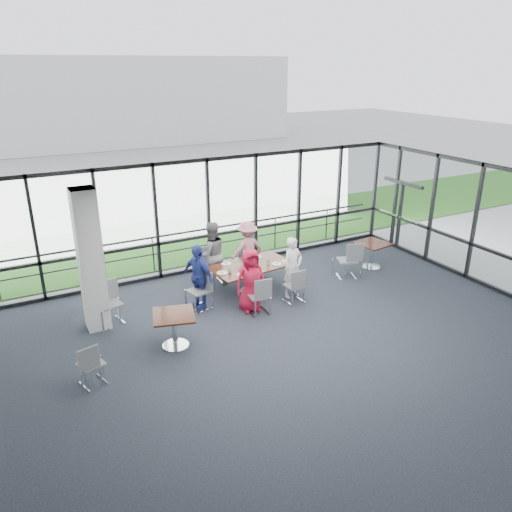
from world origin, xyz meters
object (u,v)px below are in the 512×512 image
chair_spare_la (91,364)px  chair_spare_lb (110,304)px  diner_near_left (251,280)px  diner_near_right (293,268)px  main_table (251,269)px  chair_main_fl (212,266)px  structural_column (91,261)px  chair_main_nr (294,286)px  diner_far_right (247,249)px  chair_spare_r (347,260)px  chair_main_end (199,291)px  chair_main_fr (247,260)px  side_table_left (174,320)px  diner_far_left (211,254)px  diner_end (198,276)px  side_table_right (372,247)px  chair_main_nl (258,296)px

chair_spare_la → chair_spare_lb: 2.33m
diner_near_left → diner_near_right: 1.30m
main_table → chair_main_fl: (-0.64, 1.01, -0.16)m
structural_column → chair_main_nr: (4.58, -1.02, -1.16)m
diner_far_right → chair_spare_r: diner_far_right is taller
diner_far_right → chair_spare_la: 5.80m
chair_main_end → chair_spare_la: (-2.88, -1.90, -0.05)m
chair_main_fl → chair_main_end: bearing=57.1°
chair_main_fl → chair_main_fr: chair_main_fl is taller
side_table_left → diner_near_left: 2.28m
side_table_left → chair_main_fl: size_ratio=1.09×
diner_far_right → chair_main_end: size_ratio=1.66×
side_table_left → chair_spare_lb: (-0.96, 1.63, -0.15)m
diner_near_left → chair_main_fr: 2.22m
main_table → chair_spare_r: (2.78, -0.43, -0.14)m
diner_near_left → chair_main_nr: size_ratio=1.77×
diner_far_left → chair_main_end: size_ratio=1.84×
diner_far_left → chair_spare_la: bearing=41.8°
main_table → chair_spare_la: 4.94m
main_table → chair_main_fl: size_ratio=2.34×
side_table_left → chair_spare_lb: bearing=120.4°
side_table_left → diner_near_left: (2.16, 0.72, 0.15)m
diner_near_right → chair_spare_la: diner_near_right is taller
diner_end → chair_main_fr: size_ratio=1.94×
chair_main_nr → chair_main_fl: bearing=119.3°
side_table_right → diner_near_right: diner_near_right is taller
side_table_left → chair_main_end: (1.08, 1.35, -0.15)m
diner_far_right → diner_end: (-1.92, -1.15, 0.01)m
diner_end → chair_main_nr: size_ratio=1.82×
diner_near_right → chair_main_nr: diner_near_right is taller
main_table → side_table_right: bearing=-10.4°
main_table → chair_main_end: 1.58m
diner_end → chair_main_nl: diner_end is taller
main_table → chair_main_nl: size_ratio=2.43×
main_table → diner_far_right: diner_far_right is taller
chair_spare_la → diner_far_right: bearing=17.3°
main_table → diner_near_left: bearing=-125.0°
chair_main_fr → chair_spare_lb: chair_spare_lb is taller
side_table_right → chair_main_fl: bearing=165.3°
diner_near_left → diner_far_left: diner_far_left is taller
diner_near_right → chair_main_fl: size_ratio=1.65×
chair_main_end → chair_spare_r: 4.33m
diner_near_left → chair_main_nl: 0.40m
main_table → diner_far_left: diner_far_left is taller
diner_end → chair_main_fl: size_ratio=1.68×
diner_near_right → chair_main_fr: diner_near_right is taller
main_table → chair_main_end: (-1.55, -0.28, -0.16)m
chair_main_fr → chair_main_nr: bearing=92.9°
diner_near_right → chair_main_end: (-2.37, 0.45, -0.31)m
structural_column → diner_end: size_ratio=1.99×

